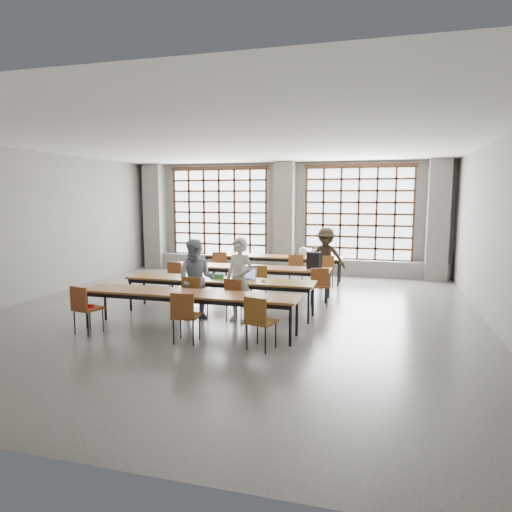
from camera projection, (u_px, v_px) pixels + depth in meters
The scene contains 41 objects.
floor at pixel (232, 314), 9.54m from camera, with size 11.00×11.00×0.00m, color #4E4E4B.
ceiling at pixel (231, 143), 9.08m from camera, with size 11.00×11.00×0.00m, color silver.
wall_back at pixel (286, 218), 14.57m from camera, with size 10.00×10.00×0.00m, color slate.
wall_front at pixel (35, 275), 4.06m from camera, with size 10.00×10.00×0.00m, color slate.
wall_left at pixel (29, 226), 10.64m from camera, with size 11.00×11.00×0.00m, color slate.
wall_right at pixel (502, 236), 7.99m from camera, with size 11.00×11.00×0.00m, color slate.
column_left at pixel (155, 216), 15.49m from camera, with size 0.60×0.55×3.50m, color #5C5C59.
column_mid at pixel (285, 218), 14.30m from camera, with size 0.60×0.55×3.50m, color #5C5C59.
column_right at pixel (438, 220), 13.10m from camera, with size 0.60×0.55×3.50m, color #5C5C59.
window_left at pixel (219, 212), 15.07m from camera, with size 3.32×0.12×3.00m.
window_right at pixel (358, 214), 13.87m from camera, with size 3.32×0.12×3.00m.
sill_ledge at pixel (285, 265), 14.57m from camera, with size 9.80×0.35×0.50m, color #5C5C59.
desk_row_a at pixel (272, 258), 13.17m from camera, with size 4.00×0.70×0.73m.
desk_row_b at pixel (249, 269), 11.17m from camera, with size 4.00×0.70×0.73m.
desk_row_c at pixel (219, 282), 9.50m from camera, with size 4.00×0.70×0.73m.
desk_row_d at pixel (189, 296), 8.18m from camera, with size 4.00×0.70×0.73m.
chair_back_left at pixel (220, 264), 12.95m from camera, with size 0.52×0.52×0.88m.
chair_back_mid at pixel (296, 267), 12.37m from camera, with size 0.48×0.48×0.88m.
chair_back_right at pixel (326, 268), 12.16m from camera, with size 0.52×0.52×0.88m.
chair_mid_left at pixel (178, 275), 11.01m from camera, with size 0.49×0.49×0.88m.
chair_mid_centre at pixel (259, 280), 10.48m from camera, with size 0.51×0.51×0.88m.
chair_mid_right at pixel (319, 283), 10.10m from camera, with size 0.49×0.50×0.88m.
chair_front_left at pixel (194, 293), 8.99m from camera, with size 0.45×0.45×0.88m.
chair_front_right at pixel (236, 296), 8.76m from camera, with size 0.52×0.53×0.88m.
chair_near_left at pixel (84, 305), 8.05m from camera, with size 0.50×0.51×0.88m.
chair_near_mid at pixel (185, 312), 7.54m from camera, with size 0.46×0.46×0.88m.
chair_near_right at pixel (259, 318), 7.20m from camera, with size 0.51×0.52×0.88m.
student_male at pixel (240, 280), 8.84m from camera, with size 0.60×0.40×1.65m, color silver.
student_female at pixel (196, 279), 9.08m from camera, with size 0.78×0.60×1.60m, color navy.
student_back at pixel (326, 258), 12.25m from camera, with size 1.03×0.59×1.60m, color black.
laptop_front at pixel (247, 276), 9.43m from camera, with size 0.45×0.42×0.26m.
laptop_back at pixel (319, 255), 12.90m from camera, with size 0.44×0.41×0.26m.
mouse at pixel (263, 280), 9.21m from camera, with size 0.10×0.06×0.04m, color white.
green_box at pixel (218, 276), 9.57m from camera, with size 0.25×0.09×0.09m, color #287C3B.
phone at pixel (226, 280), 9.34m from camera, with size 0.13×0.06×0.01m, color black.
paper_sheet_a at pixel (226, 265), 11.37m from camera, with size 0.30×0.21×0.00m, color white.
paper_sheet_b at pixel (237, 266), 11.19m from camera, with size 0.30×0.21×0.00m, color white.
paper_sheet_c at pixel (253, 267), 11.13m from camera, with size 0.30×0.21×0.00m, color silver.
backpack at pixel (314, 261), 10.76m from camera, with size 0.32×0.20×0.40m, color black.
plastic_bag at pixel (303, 252), 12.95m from camera, with size 0.26×0.21×0.29m, color silver.
red_pouch at pixel (88, 306), 8.13m from camera, with size 0.20×0.08×0.06m, color #B31C16.
Camera 1 is at (2.97, -8.83, 2.45)m, focal length 32.00 mm.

